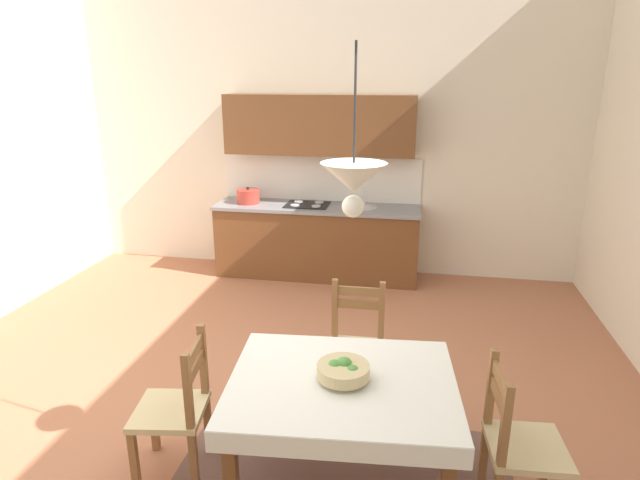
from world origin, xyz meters
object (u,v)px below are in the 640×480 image
Objects in this scene: dining_chair_window_side at (519,445)px; pendant_lamp at (354,180)px; dining_table at (342,399)px; fruit_bowl at (343,370)px; kitchen_cabinetry at (317,208)px; dining_chair_tv_side at (176,409)px; dining_chair_kitchen_side at (356,348)px.

pendant_lamp reaches higher than dining_chair_window_side.
dining_table is 0.19m from fruit_bowl.
pendant_lamp is (0.87, -3.69, 1.08)m from kitchen_cabinetry.
fruit_bowl is 1.13m from pendant_lamp.
dining_table is at bearing 112.91° from pendant_lamp.
kitchen_cabinetry is 2.69× the size of dining_chair_tv_side.
dining_table is at bearing -88.27° from dining_chair_kitchen_side.
fruit_bowl is at bearing -179.33° from dining_chair_window_side.
dining_table is 1.48× the size of dining_chair_tv_side.
pendant_lamp reaches higher than dining_chair_tv_side.
fruit_bowl is (1.03, 0.03, 0.37)m from dining_chair_tv_side.
dining_chair_tv_side is 1.16× the size of pendant_lamp.
dining_chair_window_side is at bearing -42.25° from dining_chair_kitchen_side.
kitchen_cabinetry reaches higher than dining_table.
kitchen_cabinetry is at bearing 103.32° from pendant_lamp.
dining_chair_window_side is 1.77m from pendant_lamp.
dining_chair_tv_side is 1.39m from dining_chair_kitchen_side.
fruit_bowl is 0.37× the size of pendant_lamp.
dining_chair_kitchen_side is at bearing 137.75° from dining_chair_window_side.
kitchen_cabinetry is at bearing 106.82° from dining_chair_kitchen_side.
pendant_lamp reaches higher than kitchen_cabinetry.
fruit_bowl is (0.00, 0.01, 0.18)m from dining_table.
dining_chair_kitchen_side reaches higher than fruit_bowl.
dining_chair_tv_side is (-0.21, -3.57, -0.41)m from kitchen_cabinetry.
dining_table is (0.82, -3.55, -0.23)m from kitchen_cabinetry.
pendant_lamp reaches higher than dining_table.
dining_chair_kitchen_side is (1.00, 0.97, 0.00)m from dining_chair_tv_side.
fruit_bowl is at bearing 66.19° from dining_table.
dining_chair_tv_side is (-1.03, -0.02, -0.19)m from dining_table.
dining_chair_kitchen_side is 1.16× the size of pendant_lamp.
dining_chair_tv_side reaches higher than fruit_bowl.
dining_chair_tv_side is at bearing -135.89° from dining_chair_kitchen_side.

